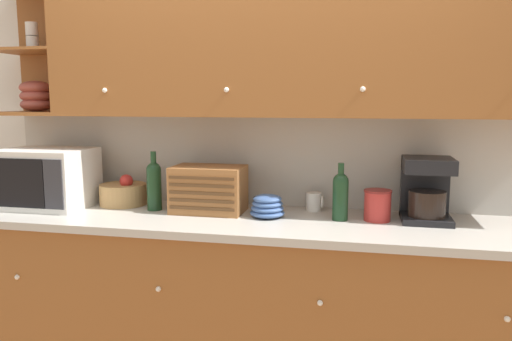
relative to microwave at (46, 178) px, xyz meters
name	(u,v)px	position (x,y,z in m)	size (l,w,h in m)	color
wall_back	(265,145)	(1.20, 0.34, 0.18)	(5.50, 0.06, 2.60)	silver
counter_unit	(252,304)	(1.20, -0.01, -0.64)	(3.12, 0.68, 0.95)	#935628
backsplash_panel	(264,161)	(1.20, 0.31, 0.09)	(3.10, 0.01, 0.52)	#B7B2A8
upper_cabinets	(289,43)	(1.37, 0.14, 0.73)	(3.10, 0.37, 0.77)	#935628
microwave	(46,178)	(0.00, 0.00, 0.00)	(0.48, 0.39, 0.33)	silver
fruit_basket	(123,194)	(0.40, 0.14, -0.10)	(0.27, 0.27, 0.18)	#A87F4C
second_wine_bottle	(154,184)	(0.63, 0.05, -0.02)	(0.08, 0.08, 0.33)	#19381E
bread_box	(209,189)	(0.94, 0.07, -0.04)	(0.38, 0.26, 0.25)	#996033
bowl_stack_on_counter	(267,207)	(1.28, 0.01, -0.11)	(0.18, 0.18, 0.12)	#3D5B93
mug	(314,202)	(1.50, 0.21, -0.11)	(0.10, 0.08, 0.10)	silver
wine_bottle	(340,194)	(1.65, 0.03, -0.03)	(0.08, 0.08, 0.29)	#19381E
storage_canister	(377,205)	(1.84, 0.06, -0.09)	(0.14, 0.14, 0.16)	#B22D28
coffee_maker	(426,189)	(2.08, 0.12, 0.00)	(0.24, 0.27, 0.32)	black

